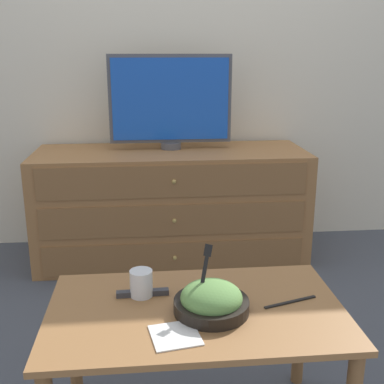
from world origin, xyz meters
The scene contains 10 objects.
ground_plane centered at (0.00, 0.00, 0.00)m, with size 12.00×12.00×0.00m, color #474C56.
wall_back centered at (0.00, 0.03, 1.30)m, with size 12.00×0.05×2.60m.
dresser centered at (-0.14, -0.31, 0.33)m, with size 1.58×0.58×0.66m.
tv centered at (-0.13, -0.24, 0.95)m, with size 0.71×0.12×0.54m.
coffee_table centered at (-0.14, -1.77, 0.40)m, with size 0.90×0.53×0.47m.
takeout_bowl centered at (-0.10, -1.79, 0.50)m, with size 0.23×0.23×0.20m.
drink_cup centered at (-0.31, -1.67, 0.51)m, with size 0.07×0.07×0.09m.
napkin centered at (-0.21, -1.91, 0.47)m, with size 0.15×0.15×0.00m.
knife centered at (0.15, -1.76, 0.47)m, with size 0.18×0.06×0.01m.
remote_control centered at (-0.30, -1.67, 0.48)m, with size 0.17×0.03×0.02m.
Camera 1 is at (-0.28, -3.06, 1.22)m, focal length 45.00 mm.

